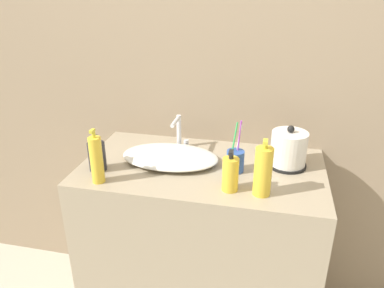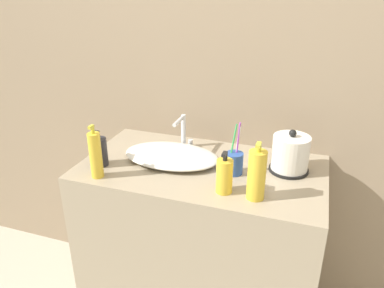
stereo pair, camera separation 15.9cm
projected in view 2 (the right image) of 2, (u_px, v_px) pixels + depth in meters
wall_back at (223, 59)px, 1.72m from camera, size 6.00×0.04×2.60m
vanity_counter at (201, 249)px, 1.80m from camera, size 1.05×0.57×0.89m
sink_basin at (171, 156)px, 1.66m from camera, size 0.43×0.27×0.05m
faucet at (183, 130)px, 1.76m from camera, size 0.06×0.13×0.16m
electric_kettle at (290, 155)px, 1.55m from camera, size 0.16×0.16×0.19m
toothbrush_cup at (234, 162)px, 1.54m from camera, size 0.07×0.07×0.23m
lotion_bottle at (224, 176)px, 1.40m from camera, size 0.06×0.06×0.17m
shampoo_bottle at (96, 155)px, 1.50m from camera, size 0.05×0.05×0.23m
mouthwash_bottle at (257, 175)px, 1.35m from camera, size 0.07×0.07×0.23m
hand_cream_bottle at (99, 151)px, 1.60m from camera, size 0.07×0.07×0.16m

